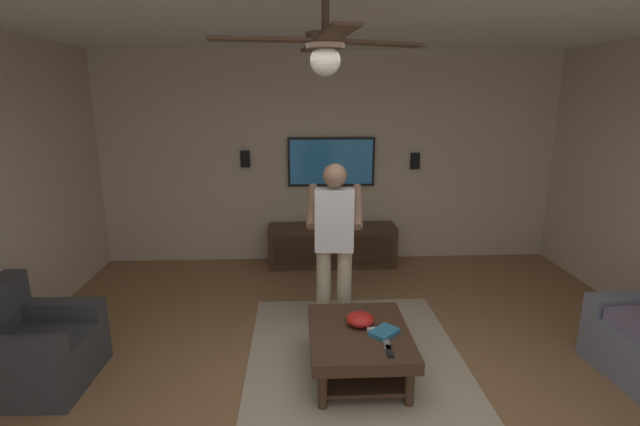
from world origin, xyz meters
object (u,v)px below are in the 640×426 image
remote_grey (387,345)px  ceiling_fan (325,47)px  remote_white (376,329)px  remote_black (389,351)px  tv (331,162)px  vase_round (330,218)px  coffee_table (359,342)px  wall_speaker_left (415,161)px  person_standing (334,238)px  media_console (332,245)px  armchair (32,352)px  bowl (360,319)px  wall_speaker_right (245,159)px  book (384,332)px

remote_grey → ceiling_fan: ceiling_fan is taller
remote_white → remote_black: (-0.33, -0.04, 0.00)m
tv → remote_black: bearing=3.8°
remote_black → vase_round: 2.91m
coffee_table → wall_speaker_left: bearing=-21.4°
ceiling_fan → person_standing: bearing=-6.6°
media_console → remote_white: media_console is taller
media_console → person_standing: bearing=-3.6°
media_console → ceiling_fan: ceiling_fan is taller
person_standing → remote_white: size_ratio=10.93×
armchair → vase_round: (2.54, -2.53, 0.38)m
bowl → ceiling_fan: bearing=159.1°
person_standing → remote_white: person_standing is taller
tv → vase_round: tv is taller
media_console → person_standing: person_standing is taller
remote_black → wall_speaker_left: (3.17, -0.93, 0.97)m
media_console → wall_speaker_left: size_ratio=7.73×
media_console → remote_grey: media_console is taller
remote_grey → wall_speaker_left: bearing=168.7°
remote_black → ceiling_fan: bearing=-45.3°
remote_grey → bowl: bearing=-150.5°
media_console → remote_grey: size_ratio=11.33×
remote_white → coffee_table: bearing=-5.1°
media_console → wall_speaker_right: 1.64m
wall_speaker_left → wall_speaker_right: size_ratio=1.00×
remote_black → wall_speaker_left: 3.44m
coffee_table → book: bearing=-111.1°
bowl → coffee_table: bearing=169.9°
remote_white → book: bearing=136.3°
armchair → bowl: armchair is taller
wall_speaker_left → ceiling_fan: size_ratio=0.18×
coffee_table → remote_grey: remote_grey is taller
remote_white → armchair: bearing=1.3°
bowl → book: (-0.16, -0.17, -0.03)m
person_standing → ceiling_fan: 2.26m
vase_round → wall_speaker_left: bearing=-76.6°
book → wall_speaker_left: 3.18m
remote_black → ceiling_fan: ceiling_fan is taller
remote_white → wall_speaker_left: 3.15m
book → remote_black: bearing=-136.8°
armchair → tv: tv is taller
remote_black → ceiling_fan: (-0.48, 0.51, 2.07)m
tv → bowl: 2.87m
tv → armchair: bearing=-42.4°
wall_speaker_left → person_standing: bearing=148.1°
coffee_table → tv: tv is taller
coffee_table → book: (-0.07, -0.19, 0.12)m
remote_white → vase_round: (2.56, 0.20, 0.25)m
armchair → vase_round: 3.60m
remote_white → book: (-0.06, -0.06, 0.01)m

